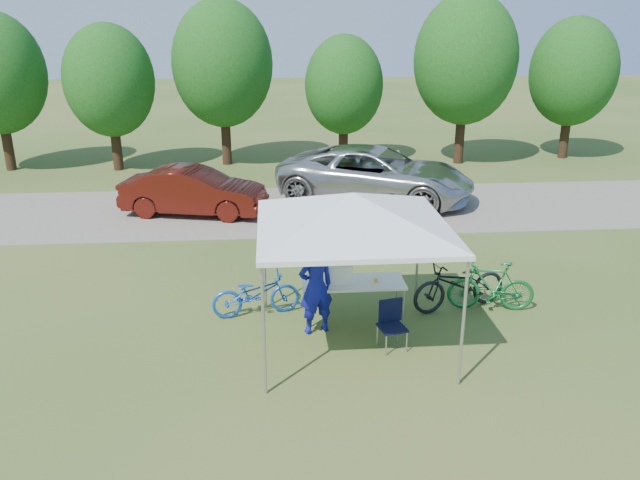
% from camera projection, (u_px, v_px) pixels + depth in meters
% --- Properties ---
extents(ground, '(100.00, 100.00, 0.00)m').
position_uv_depth(ground, '(351.00, 341.00, 11.05)').
color(ground, '#2D5119').
rests_on(ground, ground).
extents(gravel_strip, '(24.00, 5.00, 0.02)m').
position_uv_depth(gravel_strip, '(317.00, 209.00, 18.54)').
color(gravel_strip, gray).
rests_on(gravel_strip, ground).
extents(canopy, '(4.53, 4.53, 3.00)m').
position_uv_depth(canopy, '(353.00, 197.00, 10.15)').
color(canopy, '#A5A5AA').
rests_on(canopy, ground).
extents(treeline, '(24.89, 4.28, 6.30)m').
position_uv_depth(treeline, '(296.00, 70.00, 23.00)').
color(treeline, '#382314').
rests_on(treeline, ground).
extents(folding_table, '(1.91, 0.79, 0.78)m').
position_uv_depth(folding_table, '(353.00, 284.00, 11.60)').
color(folding_table, white).
rests_on(folding_table, ground).
extents(folding_chair, '(0.52, 0.54, 0.85)m').
position_uv_depth(folding_chair, '(391.00, 320.00, 10.73)').
color(folding_chair, black).
rests_on(folding_chair, ground).
extents(cooler, '(0.50, 0.34, 0.36)m').
position_uv_depth(cooler, '(338.00, 273.00, 11.50)').
color(cooler, white).
rests_on(cooler, folding_table).
extents(ice_cream_cup, '(0.08, 0.08, 0.06)m').
position_uv_depth(ice_cream_cup, '(376.00, 280.00, 11.56)').
color(ice_cream_cup, gold).
rests_on(ice_cream_cup, folding_table).
extents(cyclist, '(0.75, 0.62, 1.78)m').
position_uv_depth(cyclist, '(316.00, 287.00, 11.09)').
color(cyclist, '#11158C').
rests_on(cyclist, ground).
extents(bike_blue, '(1.76, 0.89, 0.89)m').
position_uv_depth(bike_blue, '(256.00, 294.00, 11.89)').
color(bike_blue, blue).
rests_on(bike_blue, ground).
extents(bike_green, '(1.72, 0.74, 1.00)m').
position_uv_depth(bike_green, '(491.00, 286.00, 12.08)').
color(bike_green, '#176B2F').
rests_on(bike_green, ground).
extents(bike_dark, '(2.11, 1.21, 1.05)m').
position_uv_depth(bike_dark, '(460.00, 284.00, 12.11)').
color(bike_dark, black).
rests_on(bike_dark, ground).
extents(minivan, '(6.55, 4.85, 1.65)m').
position_uv_depth(minivan, '(376.00, 174.00, 19.12)').
color(minivan, '#BAB9B5').
rests_on(minivan, gravel_strip).
extents(sedan, '(4.31, 2.30, 1.35)m').
position_uv_depth(sedan, '(194.00, 191.00, 17.86)').
color(sedan, '#51140D').
rests_on(sedan, gravel_strip).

